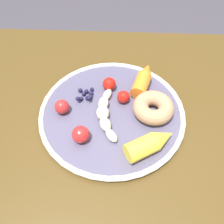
# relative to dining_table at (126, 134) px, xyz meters

# --- Properties ---
(ground_plane) EXTENTS (6.00, 6.00, 0.00)m
(ground_plane) POSITION_rel_dining_table_xyz_m (0.00, 0.00, -0.65)
(ground_plane) COLOR #3B373E
(dining_table) EXTENTS (1.27, 0.73, 0.74)m
(dining_table) POSITION_rel_dining_table_xyz_m (0.00, 0.00, 0.00)
(dining_table) COLOR #493515
(dining_table) RESTS_ON ground_plane
(plate) EXTENTS (0.36, 0.36, 0.02)m
(plate) POSITION_rel_dining_table_xyz_m (-0.04, -0.00, 0.10)
(plate) COLOR #4D4960
(plate) RESTS_ON dining_table
(banana) EXTENTS (0.06, 0.16, 0.03)m
(banana) POSITION_rel_dining_table_xyz_m (-0.06, -0.02, 0.12)
(banana) COLOR beige
(banana) RESTS_ON plate
(carrot_orange) EXTENTS (0.07, 0.12, 0.04)m
(carrot_orange) POSITION_rel_dining_table_xyz_m (0.04, 0.10, 0.12)
(carrot_orange) COLOR orange
(carrot_orange) RESTS_ON plate
(carrot_yellow) EXTENTS (0.12, 0.09, 0.04)m
(carrot_yellow) POSITION_rel_dining_table_xyz_m (0.05, -0.10, 0.12)
(carrot_yellow) COLOR yellow
(carrot_yellow) RESTS_ON plate
(donut) EXTENTS (0.12, 0.12, 0.04)m
(donut) POSITION_rel_dining_table_xyz_m (0.06, -0.00, 0.12)
(donut) COLOR #AA7D57
(donut) RESTS_ON plate
(blueberry_pile) EXTENTS (0.04, 0.05, 0.02)m
(blueberry_pile) POSITION_rel_dining_table_xyz_m (-0.11, 0.04, 0.11)
(blueberry_pile) COLOR #191638
(blueberry_pile) RESTS_ON plate
(tomato_near) EXTENTS (0.04, 0.04, 0.04)m
(tomato_near) POSITION_rel_dining_table_xyz_m (-0.16, -0.01, 0.12)
(tomato_near) COLOR red
(tomato_near) RESTS_ON plate
(tomato_mid) EXTENTS (0.03, 0.03, 0.03)m
(tomato_mid) POSITION_rel_dining_table_xyz_m (-0.01, 0.03, 0.12)
(tomato_mid) COLOR red
(tomato_mid) RESTS_ON plate
(tomato_far) EXTENTS (0.03, 0.03, 0.03)m
(tomato_far) POSITION_rel_dining_table_xyz_m (-0.05, 0.08, 0.12)
(tomato_far) COLOR red
(tomato_far) RESTS_ON plate
(tomato_extra) EXTENTS (0.04, 0.04, 0.04)m
(tomato_extra) POSITION_rel_dining_table_xyz_m (-0.11, -0.08, 0.12)
(tomato_extra) COLOR red
(tomato_extra) RESTS_ON plate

